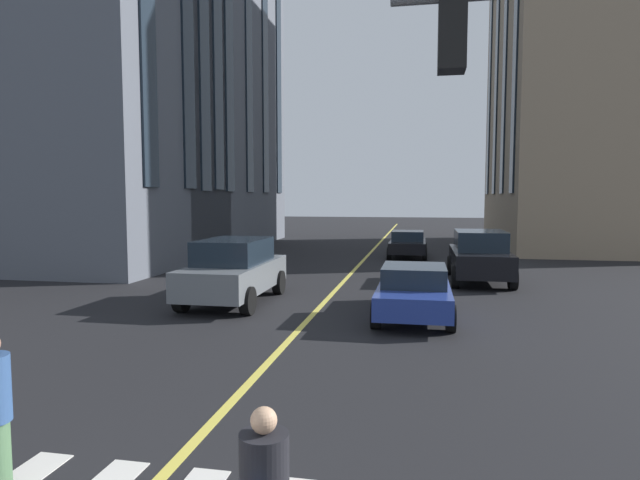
# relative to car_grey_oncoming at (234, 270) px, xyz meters

# --- Properties ---
(lane_centre_line) EXTENTS (80.00, 0.16, 0.01)m
(lane_centre_line) POSITION_rel_car_grey_oncoming_xyz_m (6.75, -2.62, -0.96)
(lane_centre_line) COLOR #D8C64C
(lane_centre_line) RESTS_ON ground_plane
(car_grey_oncoming) EXTENTS (4.70, 2.14, 1.88)m
(car_grey_oncoming) POSITION_rel_car_grey_oncoming_xyz_m (0.00, 0.00, 0.00)
(car_grey_oncoming) COLOR slate
(car_grey_oncoming) RESTS_ON ground_plane
(car_black_far) EXTENTS (4.70, 2.14, 1.88)m
(car_black_far) POSITION_rel_car_grey_oncoming_xyz_m (5.33, -7.52, 0.00)
(car_black_far) COLOR black
(car_black_far) RESTS_ON ground_plane
(car_blue_parked_a) EXTENTS (4.40, 1.95, 1.37)m
(car_blue_parked_a) POSITION_rel_car_grey_oncoming_xyz_m (-0.97, -5.25, -0.27)
(car_blue_parked_a) COLOR navy
(car_blue_parked_a) RESTS_ON ground_plane
(car_black_mid) EXTENTS (4.40, 1.95, 1.37)m
(car_black_mid) POSITION_rel_car_grey_oncoming_xyz_m (12.98, -4.72, -0.27)
(car_black_mid) COLOR black
(car_black_mid) RESTS_ON ground_plane
(building_right_near) EXTENTS (14.60, 9.98, 23.63)m
(building_right_near) POSITION_rel_car_grey_oncoming_xyz_m (20.49, -15.05, 10.85)
(building_right_near) COLOR gray
(building_right_near) RESTS_ON ground_plane
(building_left_far) EXTENTS (16.70, 8.41, 24.31)m
(building_left_far) POSITION_rel_car_grey_oncoming_xyz_m (16.16, 9.02, 11.19)
(building_left_far) COLOR #565B66
(building_left_far) RESTS_ON ground_plane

